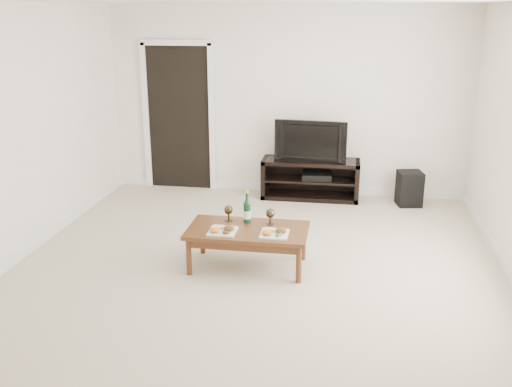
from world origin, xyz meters
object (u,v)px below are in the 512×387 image
at_px(subwoofer, 409,188).
at_px(media_console, 310,179).
at_px(television, 312,140).
at_px(coffee_table, 248,248).

bearing_deg(subwoofer, media_console, 165.69).
relative_size(television, subwoofer, 2.11).
distance_m(media_console, coffee_table, 2.42).
distance_m(television, coffee_table, 2.50).
distance_m(television, subwoofer, 1.47).
height_order(television, subwoofer, television).
height_order(media_console, television, television).
bearing_deg(subwoofer, coffee_table, -138.77).
xyz_separation_m(media_console, television, (-0.00, 0.00, 0.56)).
bearing_deg(media_console, subwoofer, -3.99).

